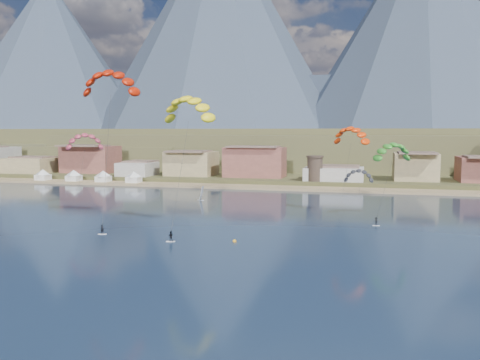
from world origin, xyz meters
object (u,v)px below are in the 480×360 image
(kitesurfer_red, at_px, (110,79))
(kitesurfer_yellow, at_px, (189,106))
(watchtower, at_px, (315,168))
(buoy, at_px, (235,241))
(windsurfer, at_px, (201,196))
(kitesurfer_green, at_px, (392,150))

(kitesurfer_red, relative_size, kitesurfer_yellow, 1.20)
(watchtower, height_order, kitesurfer_red, kitesurfer_red)
(kitesurfer_yellow, relative_size, buoy, 42.48)
(watchtower, distance_m, kitesurfer_red, 86.24)
(watchtower, bearing_deg, buoy, -92.71)
(watchtower, relative_size, kitesurfer_yellow, 0.31)
(windsurfer, distance_m, buoy, 53.03)
(kitesurfer_red, distance_m, windsurfer, 45.57)
(kitesurfer_yellow, distance_m, buoy, 28.85)
(kitesurfer_yellow, bearing_deg, kitesurfer_green, 27.75)
(kitesurfer_yellow, height_order, kitesurfer_green, kitesurfer_yellow)
(windsurfer, bearing_deg, watchtower, 56.80)
(windsurfer, xyz_separation_m, buoy, (22.48, -48.02, -1.12))
(kitesurfer_yellow, bearing_deg, buoy, -42.12)
(kitesurfer_red, bearing_deg, windsurfer, 77.99)
(kitesurfer_green, bearing_deg, windsurfer, 161.47)
(watchtower, bearing_deg, kitesurfer_yellow, -101.90)
(kitesurfer_green, relative_size, buoy, 27.98)
(kitesurfer_green, bearing_deg, buoy, -130.34)
(watchtower, xyz_separation_m, kitesurfer_yellow, (-16.39, -77.79, 17.46))
(kitesurfer_yellow, height_order, buoy, kitesurfer_yellow)
(kitesurfer_yellow, xyz_separation_m, buoy, (12.18, -11.02, -23.71))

